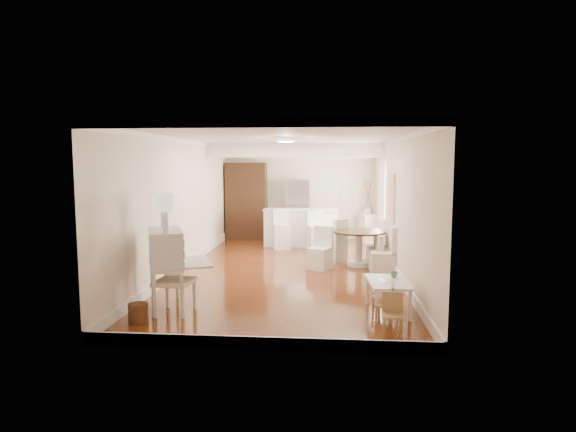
# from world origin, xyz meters

# --- Properties ---
(room) EXTENTS (9.00, 9.04, 2.82)m
(room) POSITION_xyz_m (0.04, 0.32, 1.98)
(room) COLOR brown
(room) RESTS_ON ground
(secretary_bureau) EXTENTS (1.29, 1.30, 1.26)m
(secretary_bureau) POSITION_xyz_m (-1.70, -2.88, 0.63)
(secretary_bureau) COLOR beige
(secretary_bureau) RESTS_ON ground
(gustavian_armchair) EXTENTS (0.65, 0.65, 1.02)m
(gustavian_armchair) POSITION_xyz_m (-1.50, -3.10, 0.51)
(gustavian_armchair) COLOR silver
(gustavian_armchair) RESTS_ON ground
(wicker_basket) EXTENTS (0.34, 0.34, 0.28)m
(wicker_basket) POSITION_xyz_m (-1.88, -3.59, 0.14)
(wicker_basket) COLOR brown
(wicker_basket) RESTS_ON ground
(kids_table) EXTENTS (0.65, 1.01, 0.49)m
(kids_table) POSITION_xyz_m (1.76, -2.78, 0.24)
(kids_table) COLOR white
(kids_table) RESTS_ON ground
(kids_chair_a) EXTENTS (0.29, 0.29, 0.56)m
(kids_chair_a) POSITION_xyz_m (1.65, -3.29, 0.28)
(kids_chair_a) COLOR #A9864D
(kids_chair_a) RESTS_ON ground
(kids_chair_b) EXTENTS (0.33, 0.33, 0.50)m
(kids_chair_b) POSITION_xyz_m (1.68, -2.77, 0.25)
(kids_chair_b) COLOR #A8824C
(kids_chair_b) RESTS_ON ground
(kids_chair_c) EXTENTS (0.30, 0.30, 0.58)m
(kids_chair_c) POSITION_xyz_m (1.70, -3.84, 0.29)
(kids_chair_c) COLOR #9E7448
(kids_chair_c) RESTS_ON ground
(banquette) EXTENTS (0.52, 1.60, 0.98)m
(banquette) POSITION_xyz_m (1.99, 0.50, 0.49)
(banquette) COLOR silver
(banquette) RESTS_ON ground
(dining_table) EXTENTS (1.39, 1.39, 0.79)m
(dining_table) POSITION_xyz_m (1.54, 0.58, 0.40)
(dining_table) COLOR #452A16
(dining_table) RESTS_ON ground
(slip_chair_near) EXTENTS (0.59, 0.60, 0.92)m
(slip_chair_near) POSITION_xyz_m (0.67, 0.18, 0.46)
(slip_chair_near) COLOR white
(slip_chair_near) RESTS_ON ground
(slip_chair_far) EXTENTS (0.69, 0.68, 1.01)m
(slip_chair_far) POSITION_xyz_m (0.97, 1.05, 0.50)
(slip_chair_far) COLOR silver
(slip_chair_far) RESTS_ON ground
(breakfast_counter) EXTENTS (2.05, 0.65, 1.03)m
(breakfast_counter) POSITION_xyz_m (0.10, 3.10, 0.52)
(breakfast_counter) COLOR white
(breakfast_counter) RESTS_ON ground
(bar_stool_left) EXTENTS (0.51, 0.51, 1.07)m
(bar_stool_left) POSITION_xyz_m (-0.38, 2.55, 0.53)
(bar_stool_left) COLOR white
(bar_stool_left) RESTS_ON ground
(bar_stool_right) EXTENTS (0.53, 0.53, 1.03)m
(bar_stool_right) POSITION_xyz_m (0.55, 2.47, 0.52)
(bar_stool_right) COLOR white
(bar_stool_right) RESTS_ON ground
(pantry_cabinet) EXTENTS (1.20, 0.60, 2.30)m
(pantry_cabinet) POSITION_xyz_m (-1.60, 4.18, 1.15)
(pantry_cabinet) COLOR #381E11
(pantry_cabinet) RESTS_ON ground
(fridge) EXTENTS (0.75, 0.65, 1.80)m
(fridge) POSITION_xyz_m (0.30, 4.15, 0.90)
(fridge) COLOR silver
(fridge) RESTS_ON ground
(sideboard) EXTENTS (0.55, 0.93, 0.83)m
(sideboard) POSITION_xyz_m (2.00, 3.84, 0.42)
(sideboard) COLOR white
(sideboard) RESTS_ON ground
(pencil_cup) EXTENTS (0.14, 0.14, 0.09)m
(pencil_cup) POSITION_xyz_m (1.89, -2.53, 0.53)
(pencil_cup) COLOR #599961
(pencil_cup) RESTS_ON kids_table
(branch_vase) EXTENTS (0.23, 0.23, 0.21)m
(branch_vase) POSITION_xyz_m (1.99, 3.83, 0.94)
(branch_vase) COLOR silver
(branch_vase) RESTS_ON sideboard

